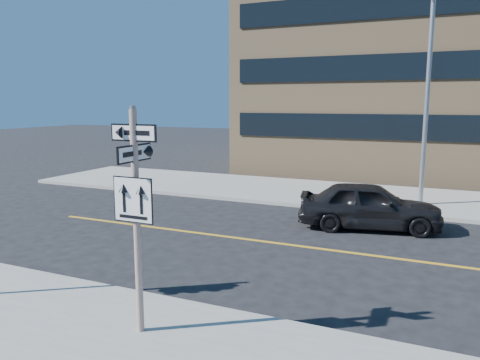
% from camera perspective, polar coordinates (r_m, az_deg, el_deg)
% --- Properties ---
extents(ground, '(120.00, 120.00, 0.00)m').
position_cam_1_polar(ground, '(11.12, -4.17, -13.09)').
color(ground, black).
rests_on(ground, ground).
extents(sign_pole, '(0.92, 0.92, 4.06)m').
position_cam_1_polar(sign_pole, '(8.35, -12.57, -3.39)').
color(sign_pole, silver).
rests_on(sign_pole, near_sidewalk).
extents(parked_car_a, '(2.85, 5.01, 1.61)m').
position_cam_1_polar(parked_car_a, '(16.47, 15.48, -2.99)').
color(parked_car_a, black).
rests_on(parked_car_a, ground).
extents(streetlight_a, '(0.55, 2.25, 8.00)m').
position_cam_1_polar(streetlight_a, '(19.81, 21.88, 10.24)').
color(streetlight_a, gray).
rests_on(streetlight_a, far_sidewalk).
extents(building_brick, '(18.00, 18.00, 18.00)m').
position_cam_1_polar(building_brick, '(34.47, 19.96, 16.84)').
color(building_brick, '#A5835B').
rests_on(building_brick, ground).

